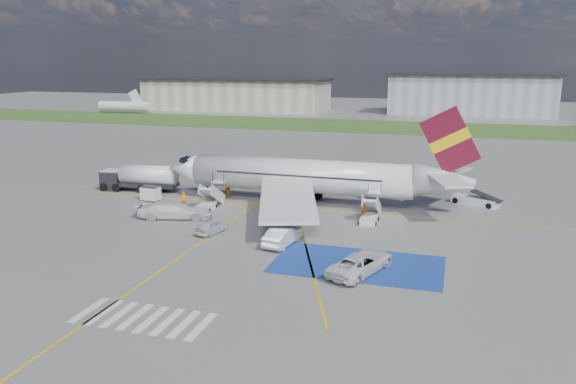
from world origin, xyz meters
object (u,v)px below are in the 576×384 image
object	(u,v)px
car_silver_b	(282,236)
fuel_tanker	(140,180)
belt_loader	(475,201)
van_white_a	(361,260)
gpu_cart	(151,194)
airliner	(313,176)
van_white_b	(174,208)
car_silver_a	(212,226)

from	to	relation	value
car_silver_b	fuel_tanker	bearing A→B (deg)	-24.35
belt_loader	van_white_a	size ratio (longest dim) A/B	1.04
gpu_cart	car_silver_b	world-z (taller)	gpu_cart
airliner	car_silver_b	size ratio (longest dim) A/B	7.09
van_white_b	car_silver_a	bearing A→B (deg)	-136.50
car_silver_b	van_white_a	world-z (taller)	van_white_a
airliner	van_white_b	distance (m)	16.30
car_silver_b	van_white_b	size ratio (longest dim) A/B	0.88
belt_loader	car_silver_a	xyz separation A→B (m)	(-24.93, -19.19, 0.25)
car_silver_a	car_silver_b	world-z (taller)	car_silver_b
car_silver_a	van_white_b	xyz separation A→B (m)	(-6.04, 3.66, 0.48)
fuel_tanker	car_silver_b	size ratio (longest dim) A/B	1.96
car_silver_b	belt_loader	bearing A→B (deg)	-121.73
belt_loader	van_white_b	size ratio (longest dim) A/B	1.00
airliner	car_silver_b	distance (m)	15.24
belt_loader	car_silver_b	distance (m)	26.87
gpu_cart	car_silver_a	bearing A→B (deg)	-32.99
fuel_tanker	gpu_cart	bearing A→B (deg)	-52.32
car_silver_a	belt_loader	bearing A→B (deg)	-129.07
gpu_cart	van_white_a	distance (m)	32.32
car_silver_b	car_silver_a	bearing A→B (deg)	-2.27
airliner	van_white_b	xyz separation A→B (m)	(-12.75, -9.91, -2.23)
car_silver_b	gpu_cart	bearing A→B (deg)	-20.67
belt_loader	van_white_b	world-z (taller)	van_white_b
fuel_tanker	van_white_a	xyz separation A→B (m)	(32.30, -20.11, -0.36)
airliner	gpu_cart	bearing A→B (deg)	-168.51
belt_loader	car_silver_a	world-z (taller)	belt_loader
van_white_a	belt_loader	bearing A→B (deg)	-90.17
airliner	car_silver_a	xyz separation A→B (m)	(-6.71, -13.58, -2.72)
airliner	belt_loader	world-z (taller)	airliner
van_white_a	van_white_b	bearing A→B (deg)	-4.28
gpu_cart	van_white_a	bearing A→B (deg)	-24.32
fuel_tanker	car_silver_b	xyz separation A→B (m)	(24.23, -15.45, -0.58)
fuel_tanker	car_silver_b	world-z (taller)	fuel_tanker
fuel_tanker	van_white_a	world-z (taller)	fuel_tanker
van_white_b	van_white_a	bearing A→B (deg)	-129.32
van_white_b	airliner	bearing A→B (deg)	-67.37
car_silver_b	van_white_b	bearing A→B (deg)	-12.14
van_white_b	fuel_tanker	bearing A→B (deg)	30.11
airliner	car_silver_b	xyz separation A→B (m)	(0.99, -15.00, -2.54)
airliner	belt_loader	distance (m)	19.29
car_silver_a	van_white_a	xyz separation A→B (m)	(15.76, -6.07, 0.39)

